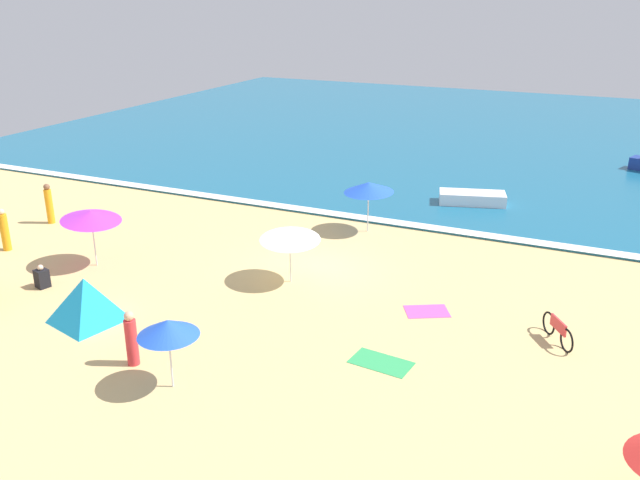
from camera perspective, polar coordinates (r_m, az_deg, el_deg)
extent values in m
plane|color=#D8B775|center=(25.19, -0.80, -2.57)|extent=(60.00, 60.00, 0.00)
cube|color=#196084|center=(50.88, 13.02, 8.86)|extent=(60.00, 44.00, 0.10)
cube|color=white|center=(30.59, 4.27, 1.83)|extent=(57.00, 0.70, 0.01)
cylinder|color=silver|center=(26.65, -18.62, 0.07)|extent=(0.05, 0.05, 2.12)
cone|color=#B733C6|center=(26.35, -18.84, 1.96)|extent=(2.61, 2.58, 0.60)
cylinder|color=silver|center=(18.15, -12.57, -9.47)|extent=(0.05, 0.05, 1.92)
cone|color=blue|center=(17.77, -12.77, -7.26)|extent=(1.92, 1.92, 0.45)
cylinder|color=silver|center=(23.87, -2.54, -1.31)|extent=(0.05, 0.05, 2.02)
cone|color=white|center=(23.57, -2.57, 0.56)|extent=(2.88, 2.90, 0.65)
cylinder|color=silver|center=(28.93, 4.10, 2.75)|extent=(0.05, 0.05, 2.16)
cone|color=blue|center=(28.66, 4.15, 4.49)|extent=(2.98, 2.98, 0.53)
pyramid|color=#1999D8|center=(22.41, -19.22, -4.80)|extent=(2.65, 2.68, 1.46)
torus|color=black|center=(20.93, 20.17, -8.01)|extent=(0.45, 0.63, 0.72)
torus|color=black|center=(21.77, 18.81, -6.69)|extent=(0.45, 0.63, 0.72)
cube|color=red|center=(21.25, 19.55, -6.81)|extent=(0.54, 0.76, 0.36)
cylinder|color=orange|center=(29.67, -25.14, 0.60)|extent=(0.43, 0.43, 1.51)
sphere|color=beige|center=(29.41, -25.40, 2.18)|extent=(0.24, 0.24, 0.24)
cylinder|color=orange|center=(32.35, -21.95, 2.66)|extent=(0.44, 0.44, 1.55)
sphere|color=brown|center=(32.11, -22.16, 4.19)|extent=(0.28, 0.28, 0.28)
cylinder|color=red|center=(19.57, -15.66, -8.34)|extent=(0.42, 0.42, 1.37)
sphere|color=#DBA884|center=(19.21, -15.89, -6.22)|extent=(0.28, 0.28, 0.28)
cube|color=black|center=(25.61, -22.49, -3.03)|extent=(0.51, 0.51, 0.66)
sphere|color=beige|center=(25.45, -22.62, -2.16)|extent=(0.20, 0.20, 0.20)
cube|color=#D84CA5|center=(22.34, 9.04, -5.99)|extent=(1.69, 1.51, 0.01)
cube|color=green|center=(19.33, 5.20, -10.30)|extent=(1.81, 1.14, 0.01)
cube|color=white|center=(33.43, 12.77, 3.50)|extent=(3.37, 2.10, 0.56)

